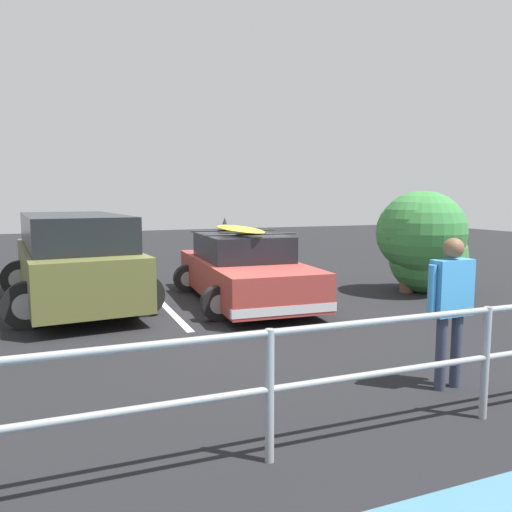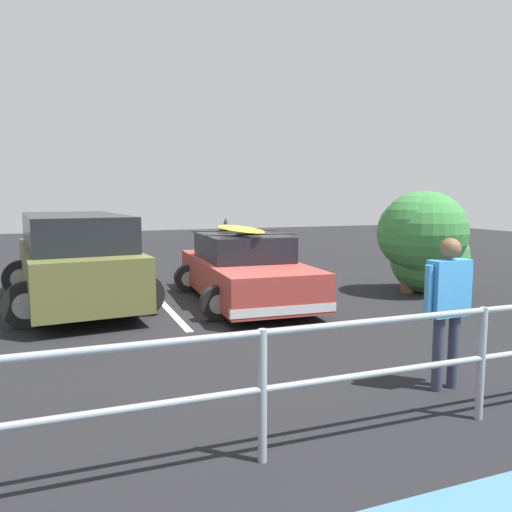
{
  "view_description": "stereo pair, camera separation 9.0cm",
  "coord_description": "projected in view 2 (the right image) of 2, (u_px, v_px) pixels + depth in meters",
  "views": [
    {
      "loc": [
        2.61,
        8.35,
        2.01
      ],
      "look_at": [
        -0.7,
        0.01,
        0.95
      ],
      "focal_mm": 35.0,
      "sensor_mm": 36.0,
      "label": 1
    },
    {
      "loc": [
        2.53,
        8.38,
        2.01
      ],
      "look_at": [
        -0.7,
        0.01,
        0.95
      ],
      "focal_mm": 35.0,
      "sensor_mm": 36.0,
      "label": 2
    }
  ],
  "objects": [
    {
      "name": "bush_near_left",
      "position": [
        422.0,
        238.0,
        10.35
      ],
      "size": [
        2.0,
        1.89,
        2.2
      ],
      "color": "brown",
      "rests_on": "ground"
    },
    {
      "name": "person_bystander",
      "position": [
        448.0,
        299.0,
        5.16
      ],
      "size": [
        0.62,
        0.21,
        1.6
      ],
      "color": "#33384C",
      "rests_on": "ground"
    },
    {
      "name": "sedan_car",
      "position": [
        244.0,
        269.0,
        9.67
      ],
      "size": [
        2.46,
        4.37,
        1.57
      ],
      "color": "#9E3833",
      "rests_on": "ground"
    },
    {
      "name": "ground_plane",
      "position": [
        219.0,
        311.0,
        8.91
      ],
      "size": [
        44.0,
        44.0,
        0.02
      ],
      "primitive_type": "cube",
      "color": "black",
      "rests_on": "ground"
    },
    {
      "name": "railing_fence",
      "position": [
        382.0,
        357.0,
        4.1
      ],
      "size": [
        10.64,
        0.2,
        1.04
      ],
      "color": "gray",
      "rests_on": "ground"
    },
    {
      "name": "parking_stripe",
      "position": [
        167.0,
        307.0,
        9.15
      ],
      "size": [
        0.12,
        3.62,
        0.0
      ],
      "primitive_type": "cube",
      "rotation": [
        0.0,
        0.0,
        1.57
      ],
      "color": "silver",
      "rests_on": "ground"
    },
    {
      "name": "suv_car",
      "position": [
        75.0,
        258.0,
        9.29
      ],
      "size": [
        2.79,
        5.02,
        1.7
      ],
      "color": "brown",
      "rests_on": "ground"
    }
  ]
}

